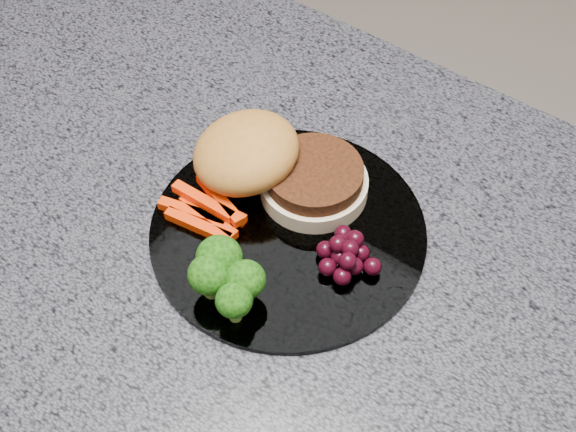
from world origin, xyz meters
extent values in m
cube|color=#4E4E59|center=(0.00, 0.00, 0.88)|extent=(1.20, 0.60, 0.04)
cylinder|color=white|center=(-0.06, 0.01, 0.90)|extent=(0.26, 0.26, 0.01)
cylinder|color=beige|center=(-0.07, 0.06, 0.92)|extent=(0.14, 0.14, 0.02)
cylinder|color=#421E0C|center=(-0.07, 0.06, 0.93)|extent=(0.12, 0.12, 0.02)
ellipsoid|color=#A9642A|center=(-0.13, 0.04, 0.93)|extent=(0.14, 0.14, 0.06)
cube|color=#E83103|center=(-0.13, -0.01, 0.91)|extent=(0.07, 0.02, 0.01)
cube|color=#E83103|center=(-0.13, -0.03, 0.91)|extent=(0.07, 0.02, 0.01)
cube|color=#E83103|center=(-0.14, -0.03, 0.91)|extent=(0.07, 0.03, 0.01)
cube|color=#E83103|center=(-0.13, -0.01, 0.92)|extent=(0.07, 0.03, 0.01)
cube|color=#E83103|center=(-0.14, -0.02, 0.92)|extent=(0.07, 0.01, 0.01)
cube|color=#E83103|center=(-0.13, -0.04, 0.91)|extent=(0.07, 0.02, 0.01)
cylinder|color=olive|center=(-0.08, -0.07, 0.91)|extent=(0.01, 0.01, 0.02)
ellipsoid|color=#0C3206|center=(-0.08, -0.07, 0.94)|extent=(0.04, 0.04, 0.04)
cylinder|color=olive|center=(-0.05, -0.07, 0.91)|extent=(0.01, 0.01, 0.02)
ellipsoid|color=#0C3206|center=(-0.05, -0.07, 0.93)|extent=(0.04, 0.04, 0.03)
cylinder|color=olive|center=(-0.08, -0.09, 0.91)|extent=(0.01, 0.01, 0.02)
ellipsoid|color=#0C3206|center=(-0.08, -0.09, 0.94)|extent=(0.04, 0.04, 0.03)
cylinder|color=olive|center=(-0.04, -0.10, 0.91)|extent=(0.01, 0.01, 0.02)
ellipsoid|color=#0C3206|center=(-0.04, -0.10, 0.93)|extent=(0.03, 0.03, 0.03)
sphere|color=black|center=(0.00, 0.01, 0.91)|extent=(0.02, 0.02, 0.02)
sphere|color=black|center=(0.01, 0.00, 0.91)|extent=(0.02, 0.02, 0.02)
sphere|color=black|center=(0.01, 0.02, 0.91)|extent=(0.02, 0.02, 0.02)
sphere|color=black|center=(-0.01, 0.02, 0.91)|extent=(0.02, 0.02, 0.02)
sphere|color=black|center=(-0.02, 0.00, 0.91)|extent=(0.02, 0.02, 0.02)
sphere|color=black|center=(-0.01, -0.01, 0.91)|extent=(0.02, 0.02, 0.02)
sphere|color=black|center=(0.01, -0.01, 0.91)|extent=(0.02, 0.02, 0.02)
sphere|color=black|center=(0.03, 0.01, 0.91)|extent=(0.02, 0.02, 0.02)
sphere|color=black|center=(-0.01, 0.03, 0.91)|extent=(0.02, 0.02, 0.02)
sphere|color=black|center=(0.00, 0.01, 0.93)|extent=(0.02, 0.02, 0.02)
sphere|color=black|center=(-0.01, 0.01, 0.93)|extent=(0.02, 0.02, 0.02)
sphere|color=black|center=(0.01, 0.00, 0.93)|extent=(0.02, 0.02, 0.02)
sphere|color=black|center=(0.00, 0.02, 0.93)|extent=(0.02, 0.02, 0.02)
camera|label=1|loc=(0.20, -0.36, 1.50)|focal=50.00mm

